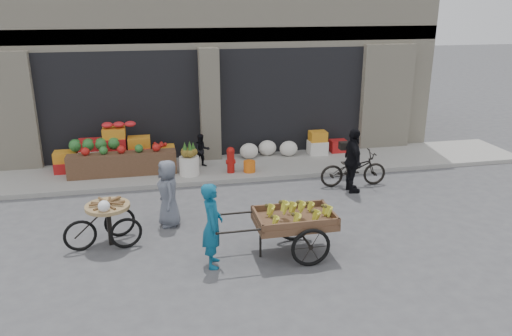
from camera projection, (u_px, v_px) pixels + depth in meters
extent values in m
plane|color=#424244|center=(242.00, 235.00, 10.10)|extent=(80.00, 80.00, 0.00)
cube|color=gray|center=(215.00, 169.00, 13.89)|extent=(18.00, 2.20, 0.12)
cube|color=beige|center=(197.00, 33.00, 16.59)|extent=(14.00, 6.00, 7.00)
cube|color=gray|center=(206.00, 35.00, 13.92)|extent=(14.00, 0.30, 0.40)
cube|color=black|center=(122.00, 102.00, 14.65)|extent=(4.40, 1.60, 3.10)
cube|color=black|center=(284.00, 96.00, 15.62)|extent=(4.40, 1.60, 3.10)
cube|color=beige|center=(209.00, 105.00, 14.35)|extent=(0.55, 0.80, 3.22)
cube|color=brown|center=(123.00, 164.00, 13.15)|extent=(2.80, 0.45, 0.60)
sphere|color=#1E5923|center=(95.00, 144.00, 13.33)|extent=(0.34, 0.34, 0.34)
cylinder|color=silver|center=(189.00, 166.00, 13.18)|extent=(0.52, 0.52, 0.50)
cylinder|color=#A5140F|center=(231.00, 162.00, 13.34)|extent=(0.20, 0.20, 0.56)
sphere|color=#A5140F|center=(231.00, 151.00, 13.23)|extent=(0.22, 0.22, 0.22)
cylinder|color=orange|center=(249.00, 166.00, 13.43)|extent=(0.32, 0.32, 0.30)
ellipsoid|color=silver|center=(269.00, 150.00, 14.68)|extent=(1.70, 0.60, 0.44)
imported|color=black|center=(202.00, 151.00, 13.74)|extent=(0.51, 0.43, 0.93)
cube|color=brown|center=(294.00, 221.00, 9.17)|extent=(1.45, 0.95, 0.13)
torus|color=black|center=(311.00, 248.00, 8.82)|extent=(0.73, 0.07, 0.73)
torus|color=black|center=(294.00, 223.00, 9.77)|extent=(0.73, 0.07, 0.73)
cylinder|color=black|center=(260.00, 242.00, 9.15)|extent=(0.04, 0.04, 0.60)
imported|color=#0F5375|center=(212.00, 225.00, 8.72)|extent=(0.44, 0.61, 1.56)
cylinder|color=#9E7F51|center=(107.00, 206.00, 9.47)|extent=(1.02, 1.02, 0.07)
cube|color=black|center=(109.00, 226.00, 9.59)|extent=(0.10, 0.10, 0.80)
torus|color=black|center=(126.00, 233.00, 9.49)|extent=(0.62, 0.21, 0.62)
torus|color=black|center=(120.00, 222.00, 9.97)|extent=(0.62, 0.21, 0.62)
torus|color=black|center=(80.00, 236.00, 9.39)|extent=(0.62, 0.21, 0.62)
imported|color=slate|center=(168.00, 193.00, 10.35)|extent=(0.56, 0.76, 1.43)
imported|color=black|center=(353.00, 169.00, 12.68)|extent=(1.74, 0.68, 0.90)
imported|color=black|center=(353.00, 161.00, 12.15)|extent=(0.44, 0.96, 1.61)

